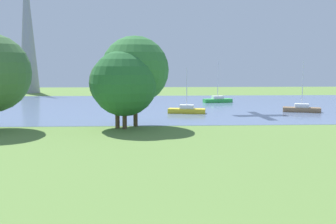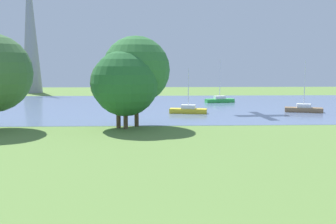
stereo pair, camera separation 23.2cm
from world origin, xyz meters
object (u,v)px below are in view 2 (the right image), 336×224
(sailboat_yellow, at_px, (188,110))
(electricity_pylon, at_px, (30,26))
(sailboat_brown, at_px, (304,109))
(sailboat_green, at_px, (220,100))
(tree_mid_shore, at_px, (125,83))
(tree_west_far, at_px, (136,70))
(tree_east_near, at_px, (118,83))

(sailboat_yellow, xyz_separation_m, electricity_pylon, (-32.07, 39.95, 14.51))
(sailboat_brown, xyz_separation_m, sailboat_green, (-8.87, 13.91, 0.00))
(tree_mid_shore, bearing_deg, tree_west_far, 55.87)
(electricity_pylon, bearing_deg, sailboat_brown, -39.56)
(sailboat_brown, bearing_deg, tree_west_far, -152.83)
(sailboat_green, height_order, electricity_pylon, electricity_pylon)
(sailboat_yellow, bearing_deg, electricity_pylon, 128.75)
(tree_east_near, relative_size, electricity_pylon, 0.24)
(sailboat_brown, relative_size, sailboat_yellow, 1.19)
(electricity_pylon, bearing_deg, sailboat_green, -33.27)
(tree_west_far, bearing_deg, tree_east_near, -149.59)
(sailboat_brown, distance_m, tree_west_far, 25.03)
(tree_west_far, bearing_deg, sailboat_green, 62.80)
(sailboat_brown, bearing_deg, tree_mid_shore, -150.92)
(tree_east_near, bearing_deg, electricity_pylon, 115.03)
(sailboat_green, xyz_separation_m, tree_west_far, (-12.89, -25.08, 5.28))
(tree_west_far, height_order, electricity_pylon, electricity_pylon)
(sailboat_brown, xyz_separation_m, tree_west_far, (-21.76, -11.17, 5.29))
(sailboat_brown, distance_m, tree_mid_shore, 26.37)
(sailboat_brown, bearing_deg, tree_east_near, -152.58)
(sailboat_yellow, bearing_deg, tree_east_near, -124.81)
(sailboat_brown, height_order, tree_east_near, tree_east_near)
(sailboat_yellow, relative_size, tree_mid_shore, 0.75)
(tree_east_near, xyz_separation_m, tree_mid_shore, (0.74, -0.46, -0.00))
(sailboat_green, bearing_deg, tree_mid_shore, -117.62)
(sailboat_green, relative_size, tree_west_far, 0.78)
(sailboat_green, bearing_deg, sailboat_yellow, -114.44)
(tree_east_near, distance_m, tree_mid_shore, 0.88)
(sailboat_yellow, distance_m, sailboat_green, 16.00)
(sailboat_brown, relative_size, tree_east_near, 0.95)
(tree_east_near, height_order, electricity_pylon, electricity_pylon)
(tree_east_near, distance_m, electricity_pylon, 57.78)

